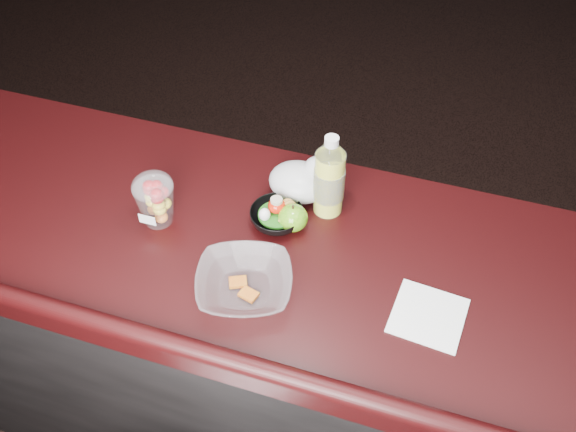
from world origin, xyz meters
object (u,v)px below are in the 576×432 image
object	(u,v)px
fruit_cup	(155,199)
takeout_bowl	(244,284)
lemonade_bottle	(329,181)
snack_bowl	(276,216)
green_apple	(293,218)

from	to	relation	value
fruit_cup	takeout_bowl	bearing A→B (deg)	-26.61
lemonade_bottle	takeout_bowl	bearing A→B (deg)	-109.36
snack_bowl	green_apple	bearing A→B (deg)	-2.69
lemonade_bottle	green_apple	xyz separation A→B (m)	(-0.07, -0.09, -0.07)
lemonade_bottle	takeout_bowl	size ratio (longest dim) A/B	0.86
green_apple	takeout_bowl	distance (m)	0.23
fruit_cup	lemonade_bottle	bearing A→B (deg)	23.14
takeout_bowl	green_apple	bearing A→B (deg)	78.66
lemonade_bottle	fruit_cup	distance (m)	0.44
fruit_cup	green_apple	distance (m)	0.35
lemonade_bottle	takeout_bowl	distance (m)	0.35
green_apple	snack_bowl	world-z (taller)	green_apple
fruit_cup	green_apple	size ratio (longest dim) A/B	1.88
fruit_cup	green_apple	xyz separation A→B (m)	(0.34, 0.08, -0.04)
takeout_bowl	lemonade_bottle	bearing A→B (deg)	70.64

